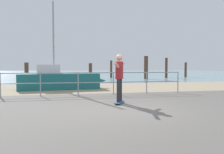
{
  "coord_description": "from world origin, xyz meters",
  "views": [
    {
      "loc": [
        -1.7,
        -6.59,
        1.33
      ],
      "look_at": [
        0.07,
        2.0,
        0.9
      ],
      "focal_mm": 36.2,
      "sensor_mm": 36.0,
      "label": 1
    }
  ],
  "objects": [
    {
      "name": "skateboard",
      "position": [
        0.13,
        1.04,
        0.07
      ],
      "size": [
        0.52,
        0.81,
        0.08
      ],
      "color": "#334C8C",
      "rests_on": "ground"
    },
    {
      "name": "groyne_post_0",
      "position": [
        -5.4,
        16.41,
        0.83
      ],
      "size": [
        0.39,
        0.39,
        1.66
      ],
      "primitive_type": "cylinder",
      "color": "#513826",
      "rests_on": "ground"
    },
    {
      "name": "skateboarder",
      "position": [
        0.13,
        1.04,
        1.02
      ],
      "size": [
        0.7,
        1.34,
        1.65
      ],
      "color": "#26262B",
      "rests_on": "skateboard"
    },
    {
      "name": "ground_plane",
      "position": [
        0.0,
        -1.0,
        0.0
      ],
      "size": [
        24.0,
        10.0,
        0.04
      ],
      "primitive_type": "cube",
      "color": "#605B56",
      "rests_on": "ground"
    },
    {
      "name": "groyne_post_1",
      "position": [
        -2.5,
        18.79,
        0.72
      ],
      "size": [
        0.38,
        0.38,
        1.44
      ],
      "primitive_type": "cylinder",
      "color": "#513826",
      "rests_on": "ground"
    },
    {
      "name": "groyne_post_2",
      "position": [
        0.41,
        12.99,
        0.78
      ],
      "size": [
        0.29,
        0.29,
        1.57
      ],
      "primitive_type": "cylinder",
      "color": "#513826",
      "rests_on": "ground"
    },
    {
      "name": "sailboat",
      "position": [
        -1.9,
        6.54,
        0.52
      ],
      "size": [
        5.03,
        1.81,
        4.92
      ],
      "color": "#19666B",
      "rests_on": "ground"
    },
    {
      "name": "sea_surface",
      "position": [
        0.0,
        35.0,
        0.0
      ],
      "size": [
        72.0,
        50.0,
        0.04
      ],
      "primitive_type": "cube",
      "color": "#75939E",
      "rests_on": "ground"
    },
    {
      "name": "groyne_post_3",
      "position": [
        3.32,
        18.28,
        0.97
      ],
      "size": [
        0.25,
        0.25,
        1.94
      ],
      "primitive_type": "cylinder",
      "color": "#513826",
      "rests_on": "ground"
    },
    {
      "name": "groyne_post_4",
      "position": [
        6.23,
        14.96,
        1.16
      ],
      "size": [
        0.4,
        0.4,
        2.33
      ],
      "primitive_type": "cylinder",
      "color": "#513826",
      "rests_on": "ground"
    },
    {
      "name": "groyne_post_5",
      "position": [
        9.13,
        16.48,
        1.11
      ],
      "size": [
        0.28,
        0.28,
        2.22
      ],
      "primitive_type": "cylinder",
      "color": "#513826",
      "rests_on": "ground"
    },
    {
      "name": "groyne_post_6",
      "position": [
        12.04,
        17.5,
        0.87
      ],
      "size": [
        0.27,
        0.27,
        1.74
      ],
      "primitive_type": "cylinder",
      "color": "#513826",
      "rests_on": "ground"
    },
    {
      "name": "railing_fence",
      "position": [
        -1.97,
        3.6,
        0.7
      ],
      "size": [
        11.4,
        0.05,
        1.05
      ],
      "color": "gray",
      "rests_on": "ground"
    },
    {
      "name": "beach_strip",
      "position": [
        0.0,
        7.0,
        0.0
      ],
      "size": [
        24.0,
        6.0,
        0.04
      ],
      "primitive_type": "cube",
      "color": "tan",
      "rests_on": "ground"
    }
  ]
}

